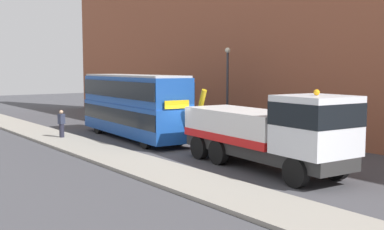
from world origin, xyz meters
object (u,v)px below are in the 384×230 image
Objects in this scene: recovery_tow_truck at (268,131)px; street_lamp at (227,83)px; double_decker_bus at (133,104)px; pedestrian_onlooker at (62,124)px.

street_lamp is at bearing 152.77° from recovery_tow_truck.
double_decker_bus is at bearing -113.94° from street_lamp.
recovery_tow_truck is at bearing -32.05° from street_lamp.
recovery_tow_truck is 14.56m from pedestrian_onlooker.
double_decker_bus is at bearing 35.10° from pedestrian_onlooker.
pedestrian_onlooker is at bearing -116.57° from street_lamp.
street_lamp is (-9.23, 5.78, 1.71)m from recovery_tow_truck.
pedestrian_onlooker is at bearing -159.99° from recovery_tow_truck.
pedestrian_onlooker is at bearing -115.46° from double_decker_bus.
recovery_tow_truck is 0.91× the size of double_decker_bus.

